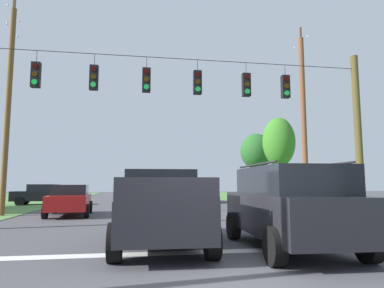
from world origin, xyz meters
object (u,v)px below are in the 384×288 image
Objects in this scene: pickup_truck at (161,207)px; distant_car_far_parked at (70,199)px; suv_black at (289,205)px; utility_pole_mid_right at (304,119)px; utility_pole_near_left at (8,102)px; tree_roadside_left at (257,152)px; distant_car_crossing_white at (205,193)px; overhead_signal_span at (176,118)px; tree_roadside_right at (279,142)px; distant_car_oncoming at (44,194)px.

pickup_truck reaches higher than distant_car_far_parked.
utility_pole_mid_right is at bearing 60.74° from suv_black.
distant_car_far_parked is 0.39× the size of utility_pole_near_left.
tree_roadside_left reaches higher than suv_black.
pickup_truck is 20.27m from distant_car_crossing_white.
tree_roadside_left is (9.93, 18.44, 0.53)m from overhead_signal_span.
utility_pole_near_left is (-16.62, -1.21, 0.15)m from utility_pole_mid_right.
utility_pole_near_left is at bearing -155.60° from tree_roadside_right.
distant_car_oncoming is at bearing -172.18° from distant_car_crossing_white.
distant_car_oncoming is at bearing -166.16° from tree_roadside_left.
overhead_signal_span is at bearing -46.63° from distant_car_far_parked.
suv_black is 21.70m from distant_car_oncoming.
pickup_truck is 3.26m from suv_black.
distant_car_crossing_white is 0.39× the size of utility_pole_mid_right.
distant_car_crossing_white is 13.98m from distant_car_far_parked.
distant_car_crossing_white is (5.12, 19.61, -0.18)m from pickup_truck.
utility_pole_near_left reaches higher than pickup_truck.
suv_black is at bearing -108.18° from tree_roadside_left.
overhead_signal_span is at bearing -59.73° from distant_car_oncoming.
suv_black is 1.10× the size of distant_car_crossing_white.
distant_car_far_parked is at bearing -150.21° from tree_roadside_right.
suv_black reaches higher than distant_car_far_parked.
distant_car_far_parked is at bearing -129.98° from distant_car_crossing_white.
distant_car_oncoming is 19.03m from utility_pole_mid_right.
distant_car_oncoming is 0.64× the size of tree_roadside_right.
tree_roadside_right reaches higher than distant_car_oncoming.
distant_car_crossing_white is 0.63× the size of tree_roadside_right.
distant_car_crossing_white is 7.36m from tree_roadside_left.
utility_pole_near_left reaches higher than tree_roadside_left.
utility_pole_mid_right is 12.06m from tree_roadside_left.
utility_pole_near_left is at bearing 174.94° from distant_car_far_parked.
distant_car_far_parked is at bearing -137.39° from tree_roadside_left.
utility_pole_mid_right reaches higher than tree_roadside_right.
distant_car_far_parked is (-4.70, 4.98, -3.31)m from overhead_signal_span.
distant_car_oncoming is at bearing 120.27° from overhead_signal_span.
suv_black reaches higher than distant_car_oncoming.
overhead_signal_span reaches higher than tree_roadside_left.
distant_car_far_parked is (-6.91, 10.06, -0.27)m from suv_black.
suv_black is (3.04, -1.16, 0.09)m from pickup_truck.
pickup_truck is (-0.84, -3.92, -3.13)m from overhead_signal_span.
pickup_truck is at bearing -115.71° from tree_roadside_left.
tree_roadside_right is (10.88, 17.34, 3.97)m from pickup_truck.
utility_pole_mid_right is (9.52, 10.40, 4.55)m from pickup_truck.
distant_car_far_parked is 5.86m from utility_pole_near_left.
tree_roadside_left is (7.73, 23.52, 3.56)m from suv_black.
utility_pole_mid_right is 16.66m from utility_pole_near_left.
distant_car_oncoming is 19.02m from tree_roadside_left.
utility_pole_near_left is (-10.14, 10.35, 4.61)m from suv_black.
overhead_signal_span is 16.53m from distant_car_oncoming.
pickup_truck is at bearing -122.10° from tree_roadside_right.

